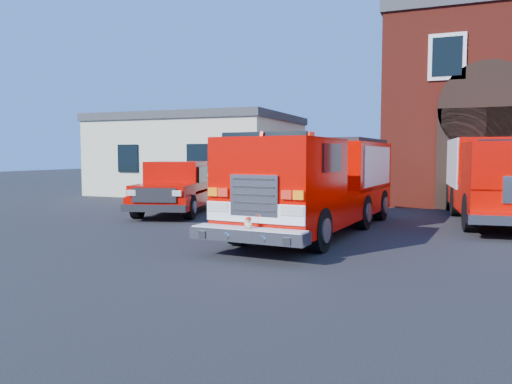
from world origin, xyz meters
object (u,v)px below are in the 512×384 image
at_px(side_building, 201,154).
at_px(pickup_truck, 179,188).
at_px(secondary_truck, 495,176).
at_px(fire_engine, 320,182).

xyz_separation_m(side_building, pickup_truck, (3.74, -8.82, -1.29)).
bearing_deg(pickup_truck, side_building, 112.99).
height_order(side_building, pickup_truck, side_building).
relative_size(pickup_truck, secondary_truck, 0.72).
height_order(fire_engine, pickup_truck, fire_engine).
distance_m(side_building, secondary_truck, 16.23).
relative_size(fire_engine, secondary_truck, 1.04).
bearing_deg(fire_engine, secondary_truck, 42.52).
height_order(fire_engine, secondary_truck, secondary_truck).
distance_m(fire_engine, pickup_truck, 6.62).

